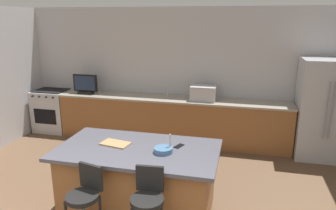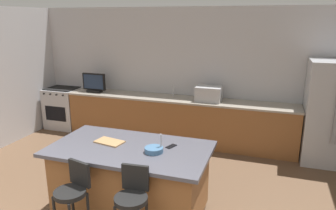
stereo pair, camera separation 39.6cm
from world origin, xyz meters
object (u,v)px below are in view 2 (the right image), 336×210
at_px(bar_stool_right, 132,205).
at_px(bar_stool_left, 73,198).
at_px(range_oven, 64,108).
at_px(microwave, 209,94).
at_px(cutting_board, 109,142).
at_px(kitchen_island, 131,180).
at_px(fruit_bowl, 154,150).
at_px(cell_phone, 171,146).
at_px(tv_monitor, 94,83).
at_px(refrigerator, 332,113).

bearing_deg(bar_stool_right, bar_stool_left, 179.33).
xyz_separation_m(range_oven, microwave, (3.34, 0.00, 0.58)).
bearing_deg(bar_stool_left, cutting_board, 101.87).
xyz_separation_m(kitchen_island, microwave, (0.46, 2.55, 0.57)).
bearing_deg(microwave, bar_stool_left, -103.66).
relative_size(fruit_bowl, cell_phone, 1.47).
distance_m(kitchen_island, cell_phone, 0.68).
bearing_deg(tv_monitor, refrigerator, -0.33).
xyz_separation_m(refrigerator, microwave, (-2.13, 0.08, 0.16)).
height_order(tv_monitor, fruit_bowl, tv_monitor).
bearing_deg(bar_stool_left, bar_stool_right, 18.16).
height_order(fruit_bowl, cutting_board, fruit_bowl).
relative_size(refrigerator, cutting_board, 4.98).
height_order(range_oven, microwave, microwave).
xyz_separation_m(tv_monitor, fruit_bowl, (2.34, -2.55, -0.15)).
bearing_deg(microwave, bar_stool_right, -92.21).
bearing_deg(refrigerator, kitchen_island, -136.30).
bearing_deg(refrigerator, cell_phone, -132.60).
bearing_deg(range_oven, tv_monitor, -3.35).
distance_m(bar_stool_left, cutting_board, 0.86).
bearing_deg(refrigerator, cutting_board, -140.13).
xyz_separation_m(fruit_bowl, cutting_board, (-0.64, 0.10, -0.02)).
bearing_deg(fruit_bowl, bar_stool_right, -89.74).
bearing_deg(range_oven, bar_stool_left, -52.30).
xyz_separation_m(bar_stool_left, fruit_bowl, (0.67, 0.68, 0.37)).
distance_m(refrigerator, bar_stool_left, 4.35).
relative_size(refrigerator, bar_stool_left, 1.84).
distance_m(microwave, tv_monitor, 2.47).
xyz_separation_m(kitchen_island, bar_stool_left, (-0.34, -0.73, 0.11)).
relative_size(refrigerator, bar_stool_right, 1.79).
bearing_deg(bar_stool_right, kitchen_island, 111.37).
relative_size(kitchen_island, bar_stool_right, 1.97).
relative_size(microwave, cutting_board, 1.35).
bearing_deg(microwave, cell_phone, -89.67).
xyz_separation_m(range_oven, tv_monitor, (0.87, -0.05, 0.63)).
relative_size(microwave, bar_stool_right, 0.48).
height_order(fruit_bowl, cell_phone, fruit_bowl).
relative_size(tv_monitor, bar_stool_right, 0.52).
xyz_separation_m(bar_stool_left, cutting_board, (0.03, 0.79, 0.35)).
bearing_deg(range_oven, bar_stool_right, -45.19).
distance_m(kitchen_island, microwave, 2.66).
distance_m(tv_monitor, cutting_board, 2.98).
distance_m(range_oven, bar_stool_right, 4.56).
bearing_deg(range_oven, microwave, 0.02).
relative_size(range_oven, bar_stool_left, 0.96).
xyz_separation_m(bar_stool_right, fruit_bowl, (-0.00, 0.63, 0.35)).
xyz_separation_m(microwave, bar_stool_left, (-0.80, -3.28, -0.47)).
bearing_deg(kitchen_island, fruit_bowl, -8.19).
distance_m(fruit_bowl, cell_phone, 0.27).
bearing_deg(refrigerator, bar_stool_right, -125.51).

